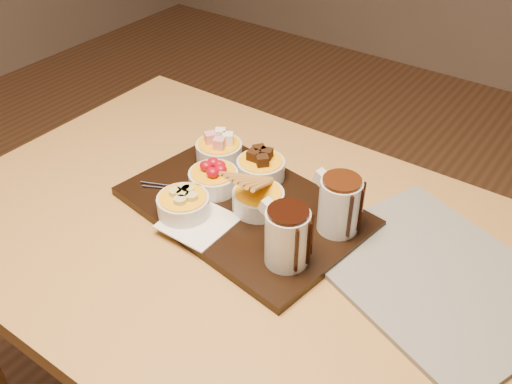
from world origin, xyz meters
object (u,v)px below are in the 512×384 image
Objects in this scene: pitcher_dark_chocolate at (287,238)px; pitcher_milk_chocolate at (339,206)px; dining_table at (246,270)px; serving_board at (244,207)px; bowl_strawberries at (214,180)px; newspaper at (435,276)px.

pitcher_dark_chocolate is 0.13m from pitcher_milk_chocolate.
pitcher_dark_chocolate reaches higher than dining_table.
bowl_strawberries reaches higher than serving_board.
newspaper is at bearing 4.96° from bowl_strawberries.
serving_board is at bearing -158.20° from pitcher_milk_chocolate.
pitcher_milk_chocolate is at bearing 21.80° from serving_board.
serving_board is 0.08m from bowl_strawberries.
pitcher_dark_chocolate is (0.15, -0.08, 0.06)m from serving_board.
serving_board is 0.20m from pitcher_milk_chocolate.
serving_board reaches higher than dining_table.
pitcher_dark_chocolate is at bearing -128.30° from newspaper.
dining_table is 0.19m from bowl_strawberries.
newspaper is at bearing 9.08° from pitcher_milk_chocolate.
pitcher_dark_chocolate is 0.26× the size of newspaper.
bowl_strawberries is at bearing -153.75° from newspaper.
serving_board is 4.41× the size of pitcher_milk_chocolate.
pitcher_milk_chocolate reaches higher than bowl_strawberries.
bowl_strawberries is 0.27m from pitcher_milk_chocolate.
pitcher_milk_chocolate is (0.18, 0.04, 0.06)m from serving_board.
dining_table is 0.36m from newspaper.
pitcher_milk_chocolate reaches higher than serving_board.
pitcher_milk_chocolate reaches higher than dining_table.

